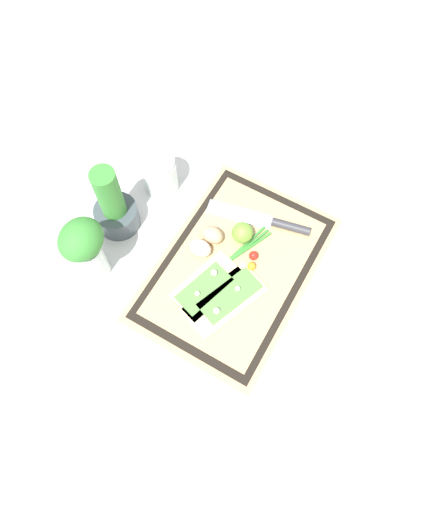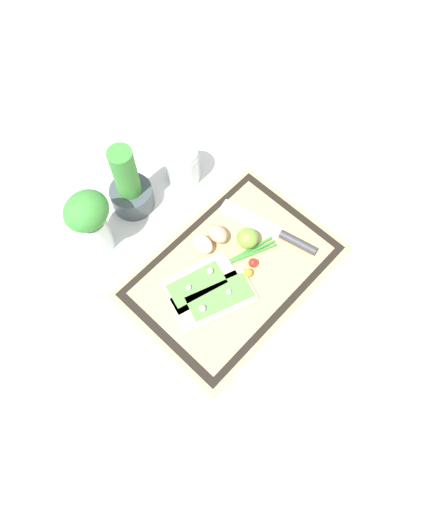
{
  "view_description": "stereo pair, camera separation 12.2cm",
  "coord_description": "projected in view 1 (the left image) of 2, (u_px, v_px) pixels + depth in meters",
  "views": [
    {
      "loc": [
        -0.45,
        -0.21,
        1.14
      ],
      "look_at": [
        0.0,
        0.04,
        0.04
      ],
      "focal_mm": 35.0,
      "sensor_mm": 36.0,
      "label": 1
    },
    {
      "loc": [
        -0.38,
        -0.31,
        1.14
      ],
      "look_at": [
        0.0,
        0.04,
        0.04
      ],
      "focal_mm": 35.0,
      "sensor_mm": 36.0,
      "label": 2
    }
  ],
  "objects": [
    {
      "name": "pizza_slice_near",
      "position": [
        226.0,
        299.0,
        1.19
      ],
      "size": [
        0.22,
        0.16,
        0.02
      ],
      "color": "beige",
      "rests_on": "cutting_board"
    },
    {
      "name": "knife",
      "position": [
        275.0,
        223.0,
        1.27
      ],
      "size": [
        0.09,
        0.27,
        0.02
      ],
      "color": "silver",
      "rests_on": "cutting_board"
    },
    {
      "name": "scallion_bunch",
      "position": [
        223.0,
        265.0,
        1.22
      ],
      "size": [
        0.29,
        0.13,
        0.01
      ],
      "color": "#388433",
      "rests_on": "cutting_board"
    },
    {
      "name": "cutting_board",
      "position": [
        235.0,
        269.0,
        1.24
      ],
      "size": [
        0.51,
        0.35,
        0.02
      ],
      "color": "tan",
      "rests_on": "ground_plane"
    },
    {
      "name": "cherry_tomato_red",
      "position": [
        253.0,
        256.0,
        1.23
      ],
      "size": [
        0.02,
        0.02,
        0.02
      ],
      "primitive_type": "sphere",
      "color": "red",
      "rests_on": "cutting_board"
    },
    {
      "name": "sauce_jar",
      "position": [
        161.0,
        176.0,
        1.3
      ],
      "size": [
        0.09,
        0.09,
        0.11
      ],
      "color": "silver",
      "rests_on": "ground_plane"
    },
    {
      "name": "ground_plane",
      "position": [
        235.0,
        270.0,
        1.24
      ],
      "size": [
        6.0,
        6.0,
        0.0
      ],
      "primitive_type": "plane",
      "color": "silver"
    },
    {
      "name": "egg_brown",
      "position": [
        212.0,
        235.0,
        1.24
      ],
      "size": [
        0.04,
        0.06,
        0.04
      ],
      "primitive_type": "ellipsoid",
      "color": "tan",
      "rests_on": "cutting_board"
    },
    {
      "name": "pizza_slice_far",
      "position": [
        207.0,
        286.0,
        1.2
      ],
      "size": [
        0.19,
        0.14,
        0.02
      ],
      "color": "beige",
      "rests_on": "cutting_board"
    },
    {
      "name": "egg_pink",
      "position": [
        200.0,
        248.0,
        1.23
      ],
      "size": [
        0.04,
        0.06,
        0.04
      ],
      "primitive_type": "ellipsoid",
      "color": "beige",
      "rests_on": "cutting_board"
    },
    {
      "name": "herb_pot",
      "position": [
        114.0,
        208.0,
        1.23
      ],
      "size": [
        0.11,
        0.11,
        0.22
      ],
      "color": "#3D474C",
      "rests_on": "ground_plane"
    },
    {
      "name": "cherry_tomato_yellow",
      "position": [
        251.0,
        266.0,
        1.22
      ],
      "size": [
        0.02,
        0.02,
        0.02
      ],
      "primitive_type": "sphere",
      "color": "gold",
      "rests_on": "cutting_board"
    },
    {
      "name": "herb_glass",
      "position": [
        85.0,
        247.0,
        1.13
      ],
      "size": [
        0.11,
        0.1,
        0.21
      ],
      "color": "silver",
      "rests_on": "ground_plane"
    },
    {
      "name": "lime",
      "position": [
        242.0,
        233.0,
        1.24
      ],
      "size": [
        0.05,
        0.05,
        0.05
      ],
      "primitive_type": "sphere",
      "color": "#70A838",
      "rests_on": "cutting_board"
    }
  ]
}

